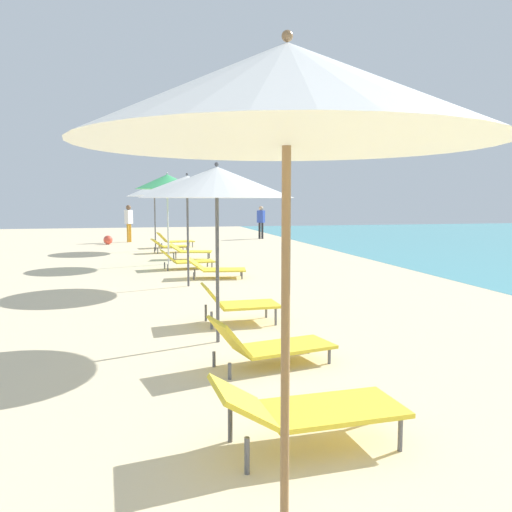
{
  "coord_description": "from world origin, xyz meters",
  "views": [
    {
      "loc": [
        -1.82,
        1.49,
        2.0
      ],
      "look_at": [
        -0.2,
        8.49,
        1.22
      ],
      "focal_mm": 36.84,
      "sensor_mm": 36.0,
      "label": 1
    }
  ],
  "objects": [
    {
      "name": "umbrella_farthest",
      "position": [
        -1.04,
        22.39,
        2.35
      ],
      "size": [
        2.19,
        2.19,
        2.65
      ],
      "color": "#4C4C51",
      "rests_on": "ground"
    },
    {
      "name": "lounger_fourth_shoreside",
      "position": [
        0.18,
        14.66,
        0.25
      ],
      "size": [
        1.55,
        0.87,
        0.52
      ],
      "rotation": [
        0.0,
        0.0,
        -0.15
      ],
      "color": "yellow",
      "rests_on": "ground"
    },
    {
      "name": "umbrella_second",
      "position": [
        -1.03,
        4.2,
        2.54
      ],
      "size": [
        2.23,
        2.23,
        2.86
      ],
      "color": "olive",
      "rests_on": "ground"
    },
    {
      "name": "lounger_farthest_shoreside",
      "position": [
        -0.2,
        23.59,
        0.3
      ],
      "size": [
        1.59,
        0.9,
        0.64
      ],
      "rotation": [
        0.0,
        0.0,
        0.15
      ],
      "color": "yellow",
      "rests_on": "ground"
    },
    {
      "name": "person_walking_mid",
      "position": [
        -2.08,
        26.87,
        1.07
      ],
      "size": [
        0.39,
        0.42,
        1.74
      ],
      "rotation": [
        0.0,
        0.0,
        5.64
      ],
      "color": "orange",
      "rests_on": "ground"
    },
    {
      "name": "lounger_third_shoreside",
      "position": [
        -0.22,
        9.68,
        0.34
      ],
      "size": [
        1.23,
        0.69,
        0.65
      ],
      "rotation": [
        0.0,
        0.0,
        0.03
      ],
      "color": "yellow",
      "rests_on": "ground"
    },
    {
      "name": "lounger_fifth_inland",
      "position": [
        -0.38,
        16.62,
        0.25
      ],
      "size": [
        1.57,
        0.79,
        0.57
      ],
      "rotation": [
        0.0,
        0.0,
        0.11
      ],
      "color": "yellow",
      "rests_on": "ground"
    },
    {
      "name": "person_walking_near",
      "position": [
        4.47,
        27.52,
        1.01
      ],
      "size": [
        0.41,
        0.41,
        1.67
      ],
      "rotation": [
        0.0,
        0.0,
        0.78
      ],
      "color": "#262628",
      "rests_on": "ground"
    },
    {
      "name": "umbrella_third",
      "position": [
        -0.72,
        8.64,
        2.23
      ],
      "size": [
        2.12,
        2.12,
        2.5
      ],
      "color": "#4C4C51",
      "rests_on": "ground"
    },
    {
      "name": "lounger_third_inland",
      "position": [
        -0.28,
        7.45,
        0.27
      ],
      "size": [
        1.59,
        0.9,
        0.63
      ],
      "rotation": [
        0.0,
        0.0,
        0.22
      ],
      "color": "yellow",
      "rests_on": "ground"
    },
    {
      "name": "lounger_farthest_inland",
      "position": [
        -0.56,
        21.44,
        0.27
      ],
      "size": [
        1.45,
        0.84,
        0.54
      ],
      "rotation": [
        0.0,
        0.0,
        0.21
      ],
      "color": "yellow",
      "rests_on": "ground"
    },
    {
      "name": "lounger_second_shoreside",
      "position": [
        -0.51,
        5.35,
        0.33
      ],
      "size": [
        1.58,
        0.71,
        0.59
      ],
      "rotation": [
        0.0,
        0.0,
        0.05
      ],
      "color": "yellow",
      "rests_on": "ground"
    },
    {
      "name": "umbrella_fifth",
      "position": [
        -0.82,
        17.84,
        2.53
      ],
      "size": [
        1.95,
        1.95,
        2.82
      ],
      "color": "silver",
      "rests_on": "ground"
    },
    {
      "name": "beach_ball",
      "position": [
        -2.99,
        25.78,
        0.2
      ],
      "size": [
        0.4,
        0.4,
        0.4
      ],
      "primitive_type": "sphere",
      "color": "#E54C38",
      "rests_on": "ground"
    },
    {
      "name": "umbrella_fourth",
      "position": [
        -0.64,
        13.54,
        2.31
      ],
      "size": [
        2.31,
        2.31,
        2.6
      ],
      "color": "#4C4C51",
      "rests_on": "ground"
    },
    {
      "name": "lounger_fifth_shoreside",
      "position": [
        -0.03,
        19.05,
        0.29
      ],
      "size": [
        1.51,
        0.9,
        0.53
      ],
      "rotation": [
        0.0,
        0.0,
        -0.22
      ],
      "color": "yellow",
      "rests_on": "ground"
    }
  ]
}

